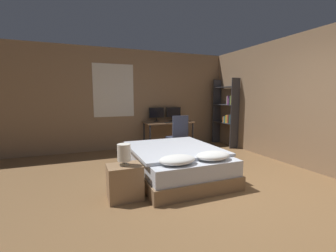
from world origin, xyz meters
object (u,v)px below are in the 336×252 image
bed (176,162)px  desk (168,125)px  monitor_right (174,113)px  computer_mouse (181,122)px  bedside_lamp (124,153)px  keyboard (172,122)px  monitor_left (157,113)px  nightstand (125,182)px  bookshelf (227,110)px  office_chair (178,140)px

bed → desk: size_ratio=1.47×
monitor_right → computer_mouse: 0.51m
bedside_lamp → desk: bearing=57.1°
keyboard → monitor_left: bearing=119.0°
monitor_right → desk: bearing=-137.8°
monitor_right → computer_mouse: bearing=-88.0°
nightstand → bookshelf: (3.44, 2.34, 0.80)m
bed → bookshelf: bearing=36.7°
monitor_left → computer_mouse: 0.74m
computer_mouse → monitor_left: bearing=138.9°
desk → bookshelf: 1.78m
desk → office_chair: 0.85m
nightstand → keyboard: keyboard is taller
monitor_left → computer_mouse: monitor_left is taller
bedside_lamp → computer_mouse: bedside_lamp is taller
nightstand → desk: bearing=57.1°
computer_mouse → bookshelf: (1.42, -0.13, 0.28)m
nightstand → office_chair: size_ratio=0.50×
desk → computer_mouse: (0.28, -0.23, 0.11)m
bed → office_chair: bearing=64.5°
bedside_lamp → monitor_left: 3.30m
desk → monitor_left: monitor_left is taller
computer_mouse → bookshelf: bearing=-5.3°
bedside_lamp → bed: bearing=27.7°
desk → bookshelf: size_ratio=0.69×
monitor_left → desk: bearing=-42.2°
nightstand → office_chair: (1.68, 1.90, 0.13)m
bedside_lamp → bookshelf: bearing=34.2°
desk → office_chair: office_chair is taller
nightstand → computer_mouse: size_ratio=7.00×
monitor_left → office_chair: 1.21m
bed → bookshelf: bookshelf is taller
bed → nightstand: (-1.03, -0.54, -0.02)m
bedside_lamp → keyboard: (1.75, 2.47, 0.09)m
computer_mouse → bookshelf: 1.46m
bed → computer_mouse: computer_mouse is taller
keyboard → computer_mouse: bearing=0.0°
bedside_lamp → keyboard: 3.02m
bed → keyboard: (0.71, 1.93, 0.49)m
nightstand → office_chair: bearing=48.5°
monitor_left → bookshelf: bearing=-17.0°
bedside_lamp → keyboard: size_ratio=0.81×
monitor_left → monitor_right: same height
nightstand → bedside_lamp: (-0.00, 0.00, 0.42)m
desk → monitor_left: bearing=137.8°
nightstand → monitor_left: 3.37m
nightstand → bookshelf: bookshelf is taller
nightstand → monitor_right: 3.63m
monitor_right → bookshelf: (1.44, -0.60, 0.08)m
bedside_lamp → office_chair: size_ratio=0.30×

